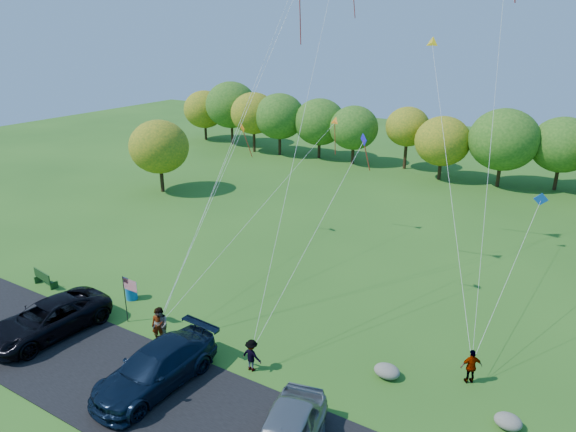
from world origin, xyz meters
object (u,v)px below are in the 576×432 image
at_px(flyer_c, 252,355).
at_px(minivan_dark, 48,319).
at_px(minivan_navy, 155,368).
at_px(trash_barrel, 131,291).
at_px(park_bench, 44,278).
at_px(flyer_b, 160,325).
at_px(flyer_a, 158,325).
at_px(flyer_d, 471,366).

bearing_deg(flyer_c, minivan_dark, 17.74).
distance_m(minivan_navy, trash_barrel, 8.52).
height_order(minivan_dark, minivan_navy, minivan_navy).
relative_size(minivan_dark, flyer_c, 3.95).
bearing_deg(park_bench, minivan_dark, -23.79).
distance_m(minivan_dark, flyer_c, 11.02).
xyz_separation_m(flyer_b, flyer_c, (5.27, 0.46, -0.15)).
xyz_separation_m(flyer_a, park_bench, (-10.27, 0.64, -0.35)).
height_order(flyer_a, park_bench, flyer_a).
distance_m(minivan_dark, park_bench, 5.96).
bearing_deg(flyer_b, flyer_d, 41.37).
height_order(flyer_b, park_bench, flyer_b).
xyz_separation_m(minivan_dark, flyer_d, (19.43, 7.35, -0.09)).
relative_size(minivan_dark, park_bench, 3.33).
relative_size(minivan_navy, flyer_d, 3.69).
relative_size(flyer_b, trash_barrel, 1.89).
relative_size(flyer_d, trash_barrel, 1.68).
relative_size(flyer_a, flyer_c, 1.15).
bearing_deg(park_bench, trash_barrel, 24.49).
bearing_deg(flyer_a, park_bench, 138.23).
relative_size(minivan_navy, flyer_b, 3.29).
relative_size(park_bench, trash_barrel, 1.89).
bearing_deg(flyer_b, park_bench, -160.55).
height_order(flyer_b, flyer_d, flyer_b).
height_order(park_bench, trash_barrel, park_bench).
bearing_deg(minivan_dark, flyer_b, 30.94).
xyz_separation_m(minivan_dark, flyer_b, (5.32, 2.57, 0.01)).
bearing_deg(minivan_navy, flyer_b, 134.62).
relative_size(flyer_b, flyer_c, 1.19).
height_order(minivan_dark, flyer_a, flyer_a).
relative_size(minivan_dark, trash_barrel, 6.28).
distance_m(minivan_dark, flyer_b, 5.91).
bearing_deg(trash_barrel, park_bench, -163.83).
height_order(flyer_b, trash_barrel, flyer_b).
distance_m(minivan_navy, flyer_c, 4.29).
xyz_separation_m(minivan_navy, park_bench, (-12.70, 3.26, -0.40)).
relative_size(flyer_c, trash_barrel, 1.59).
relative_size(flyer_b, park_bench, 1.00).
distance_m(flyer_d, trash_barrel, 18.86).
height_order(flyer_a, trash_barrel, flyer_a).
height_order(flyer_c, trash_barrel, flyer_c).
xyz_separation_m(flyer_c, park_bench, (-15.63, 0.13, -0.23)).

